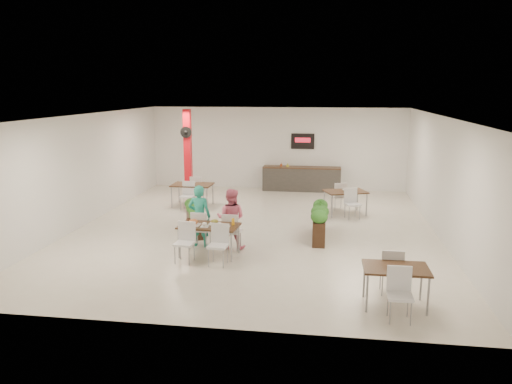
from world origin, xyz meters
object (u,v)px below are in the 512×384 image
planter_left (194,215)px  side_table_c (396,274)px  main_table (209,230)px  diner_woman (231,219)px  side_table_a (192,187)px  red_column (188,153)px  diner_man (199,216)px  side_table_b (345,194)px  planter_right (320,219)px  service_counter (302,178)px

planter_left → side_table_c: bearing=-40.4°
main_table → diner_woman: size_ratio=1.13×
side_table_a → side_table_c: same height
side_table_c → planter_left: bearing=139.1°
red_column → diner_man: 5.90m
red_column → side_table_a: red_column is taller
diner_man → side_table_b: bearing=-129.3°
red_column → planter_right: 6.58m
service_counter → diner_woman: bearing=-100.3°
planter_left → diner_man: bearing=-68.9°
planter_left → planter_right: bearing=-0.3°
side_table_c → red_column: bearing=126.0°
side_table_a → side_table_c: (5.79, -7.23, -0.02)m
service_counter → side_table_c: 10.58m
red_column → planter_left: bearing=-72.2°
diner_man → side_table_b: (3.72, 3.89, -0.15)m
service_counter → planter_left: service_counter is taller
side_table_b → side_table_a: bearing=155.3°
diner_man → side_table_c: bearing=150.9°
service_counter → diner_woman: size_ratio=1.99×
planter_right → side_table_b: (0.75, 2.68, 0.13)m
side_table_a → diner_woman: bearing=-61.7°
planter_right → main_table: bearing=-144.3°
side_table_a → planter_left: bearing=-72.2°
main_table → diner_woman: 0.78m
planter_left → side_table_b: bearing=32.4°
diner_man → planter_left: 1.34m
planter_right → side_table_b: 2.79m
red_column → planter_right: size_ratio=1.60×
planter_left → side_table_c: (4.89, -4.16, 0.13)m
diner_man → diner_woman: diner_man is taller
side_table_c → diner_man: bearing=145.9°
diner_woman → side_table_c: (3.62, -2.93, -0.13)m
diner_woman → side_table_a: (-2.17, 4.30, -0.11)m
red_column → planter_right: (4.82, -4.33, -1.14)m
planter_left → side_table_b: size_ratio=1.01×
red_column → planter_right: red_column is taller
service_counter → planter_right: service_counter is taller
side_table_b → diner_woman: bearing=-147.0°
service_counter → diner_woman: (-1.35, -7.40, 0.26)m
planter_right → side_table_c: (1.45, -4.14, 0.12)m
main_table → diner_woman: diner_woman is taller
service_counter → side_table_b: service_counter is taller
main_table → side_table_a: (-1.76, 4.95, 0.00)m
planter_left → red_column: bearing=107.8°
red_column → side_table_b: size_ratio=1.92×
red_column → side_table_c: red_column is taller
side_table_b → side_table_c: size_ratio=1.03×
red_column → main_table: 6.66m
service_counter → side_table_b: (1.57, -3.51, 0.14)m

